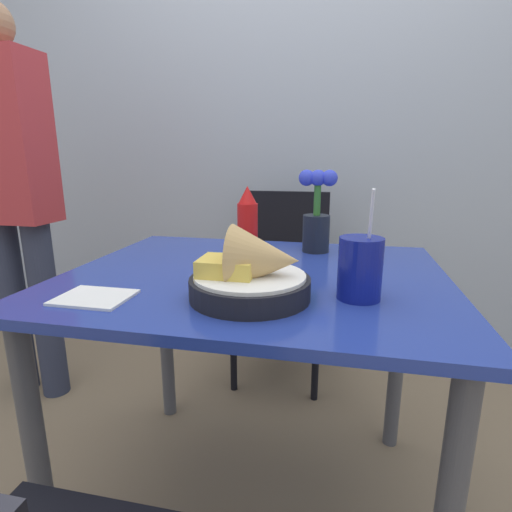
% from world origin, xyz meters
% --- Properties ---
extents(ground_plane, '(12.00, 12.00, 0.00)m').
position_xyz_m(ground_plane, '(0.00, 0.00, 0.00)').
color(ground_plane, '#7A664C').
extents(wall_window, '(7.00, 0.06, 2.60)m').
position_xyz_m(wall_window, '(0.00, 1.21, 1.30)').
color(wall_window, '#9EA8B7').
rests_on(wall_window, ground_plane).
extents(dining_table, '(0.99, 0.81, 0.73)m').
position_xyz_m(dining_table, '(0.00, 0.00, 0.62)').
color(dining_table, '#233893').
rests_on(dining_table, ground_plane).
extents(chair_far_window, '(0.40, 0.40, 0.86)m').
position_xyz_m(chair_far_window, '(-0.04, 0.84, 0.51)').
color(chair_far_window, black).
rests_on(chair_far_window, ground_plane).
extents(food_basket, '(0.26, 0.26, 0.16)m').
position_xyz_m(food_basket, '(0.04, -0.19, 0.78)').
color(food_basket, black).
rests_on(food_basket, dining_table).
extents(ketchup_bottle, '(0.06, 0.06, 0.22)m').
position_xyz_m(ketchup_bottle, '(-0.03, 0.06, 0.83)').
color(ketchup_bottle, red).
rests_on(ketchup_bottle, dining_table).
extents(drink_cup, '(0.09, 0.09, 0.24)m').
position_xyz_m(drink_cup, '(0.26, -0.15, 0.79)').
color(drink_cup, navy).
rests_on(drink_cup, dining_table).
extents(flower_vase, '(0.12, 0.09, 0.26)m').
position_xyz_m(flower_vase, '(0.14, 0.28, 0.84)').
color(flower_vase, black).
rests_on(flower_vase, dining_table).
extents(napkin, '(0.15, 0.12, 0.01)m').
position_xyz_m(napkin, '(-0.30, -0.27, 0.73)').
color(napkin, white).
rests_on(napkin, dining_table).
extents(person_standing, '(0.32, 0.18, 1.58)m').
position_xyz_m(person_standing, '(-1.07, 0.38, 0.91)').
color(person_standing, '#2D3347').
rests_on(person_standing, ground_plane).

